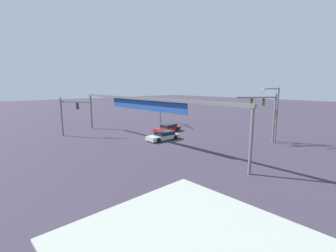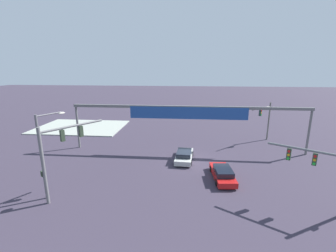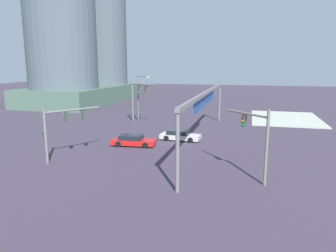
{
  "view_description": "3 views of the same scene",
  "coord_description": "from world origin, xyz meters",
  "px_view_note": "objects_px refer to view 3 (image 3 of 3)",
  "views": [
    {
      "loc": [
        24.01,
        -21.71,
        7.5
      ],
      "look_at": [
        -0.17,
        0.99,
        1.72
      ],
      "focal_mm": 25.04,
      "sensor_mm": 36.0,
      "label": 1
    },
    {
      "loc": [
        -0.01,
        25.59,
        10.83
      ],
      "look_at": [
        2.51,
        -2.13,
        3.71
      ],
      "focal_mm": 24.92,
      "sensor_mm": 36.0,
      "label": 2
    },
    {
      "loc": [
        -35.22,
        -8.28,
        8.81
      ],
      "look_at": [
        -2.07,
        0.39,
        2.15
      ],
      "focal_mm": 33.57,
      "sensor_mm": 36.0,
      "label": 3
    }
  ],
  "objects_px": {
    "streetlamp_curved_arm": "(139,94)",
    "sedan_car_approaching": "(180,135)",
    "sedan_car_waiting_far": "(133,141)",
    "traffic_signal_cross_street": "(61,124)",
    "traffic_signal_near_corner": "(137,95)",
    "traffic_signal_opposite_side": "(257,134)"
  },
  "relations": [
    {
      "from": "sedan_car_approaching",
      "to": "sedan_car_waiting_far",
      "type": "xyz_separation_m",
      "value": [
        -3.9,
        4.44,
        -0.0
      ]
    },
    {
      "from": "traffic_signal_opposite_side",
      "to": "sedan_car_waiting_far",
      "type": "relative_size",
      "value": 1.15
    },
    {
      "from": "traffic_signal_near_corner",
      "to": "streetlamp_curved_arm",
      "type": "distance_m",
      "value": 1.1
    },
    {
      "from": "sedan_car_approaching",
      "to": "traffic_signal_cross_street",
      "type": "bearing_deg",
      "value": -126.55
    },
    {
      "from": "traffic_signal_cross_street",
      "to": "sedan_car_waiting_far",
      "type": "xyz_separation_m",
      "value": [
        6.66,
        -4.53,
        -2.91
      ]
    },
    {
      "from": "traffic_signal_opposite_side",
      "to": "traffic_signal_cross_street",
      "type": "distance_m",
      "value": 17.54
    },
    {
      "from": "streetlamp_curved_arm",
      "to": "sedan_car_approaching",
      "type": "relative_size",
      "value": 1.49
    },
    {
      "from": "sedan_car_approaching",
      "to": "sedan_car_waiting_far",
      "type": "bearing_deg",
      "value": -134.94
    },
    {
      "from": "sedan_car_approaching",
      "to": "traffic_signal_near_corner",
      "type": "bearing_deg",
      "value": 135.5
    },
    {
      "from": "traffic_signal_opposite_side",
      "to": "traffic_signal_cross_street",
      "type": "relative_size",
      "value": 1.11
    },
    {
      "from": "streetlamp_curved_arm",
      "to": "sedan_car_approaching",
      "type": "xyz_separation_m",
      "value": [
        -11.24,
        -9.06,
        -3.68
      ]
    },
    {
      "from": "sedan_car_waiting_far",
      "to": "traffic_signal_cross_street",
      "type": "bearing_deg",
      "value": -129.42
    },
    {
      "from": "traffic_signal_near_corner",
      "to": "sedan_car_waiting_far",
      "type": "relative_size",
      "value": 1.29
    },
    {
      "from": "traffic_signal_cross_street",
      "to": "sedan_car_approaching",
      "type": "distance_m",
      "value": 14.15
    },
    {
      "from": "traffic_signal_cross_street",
      "to": "traffic_signal_opposite_side",
      "type": "bearing_deg",
      "value": -62.24
    },
    {
      "from": "traffic_signal_near_corner",
      "to": "traffic_signal_cross_street",
      "type": "bearing_deg",
      "value": -55.77
    },
    {
      "from": "traffic_signal_opposite_side",
      "to": "streetlamp_curved_arm",
      "type": "relative_size",
      "value": 0.79
    },
    {
      "from": "traffic_signal_cross_street",
      "to": "sedan_car_approaching",
      "type": "xyz_separation_m",
      "value": [
        10.55,
        -8.97,
        -2.91
      ]
    },
    {
      "from": "traffic_signal_near_corner",
      "to": "sedan_car_waiting_far",
      "type": "distance_m",
      "value": 15.24
    },
    {
      "from": "traffic_signal_cross_street",
      "to": "streetlamp_curved_arm",
      "type": "xyz_separation_m",
      "value": [
        21.8,
        0.09,
        0.78
      ]
    },
    {
      "from": "streetlamp_curved_arm",
      "to": "sedan_car_waiting_far",
      "type": "distance_m",
      "value": 16.25
    },
    {
      "from": "traffic_signal_near_corner",
      "to": "sedan_car_approaching",
      "type": "xyz_separation_m",
      "value": [
        -10.14,
        -9.04,
        -3.73
      ]
    }
  ]
}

